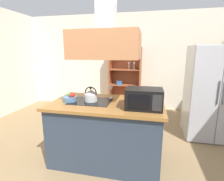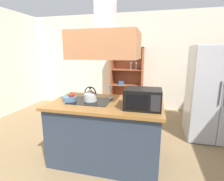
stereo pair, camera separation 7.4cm
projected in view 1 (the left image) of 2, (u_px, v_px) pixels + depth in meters
The scene contains 11 objects.
ground_plane at pixel (96, 166), 2.49m from camera, with size 7.80×7.80×0.00m, color olive.
wall_back at pixel (126, 62), 5.06m from camera, with size 6.00×0.12×2.70m, color silver.
kitchen_island at pixel (107, 131), 2.59m from camera, with size 1.62×0.98×0.90m.
range_hood at pixel (106, 38), 2.30m from camera, with size 0.90×0.70×1.18m.
refrigerator at pixel (212, 93), 3.22m from camera, with size 0.90×0.78×1.74m.
dish_cabinet at pixel (125, 82), 4.97m from camera, with size 0.90×0.40×1.76m.
kettle at pixel (91, 95), 2.53m from camera, with size 0.20×0.20×0.22m.
cutting_board at pixel (149, 99), 2.66m from camera, with size 0.34×0.24×0.02m, color tan.
microwave at pixel (144, 99), 2.19m from camera, with size 0.46×0.35×0.26m.
wine_glass_on_counter at pixel (111, 89), 2.68m from camera, with size 0.08×0.08×0.21m.
fruit_bowl at pixel (70, 98), 2.53m from camera, with size 0.20×0.20×0.14m.
Camera 1 is at (0.71, -2.09, 1.60)m, focal length 27.54 mm.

